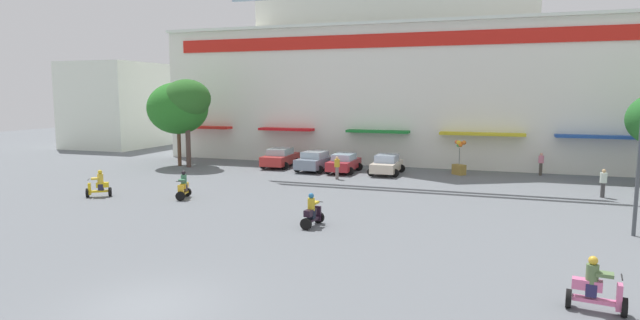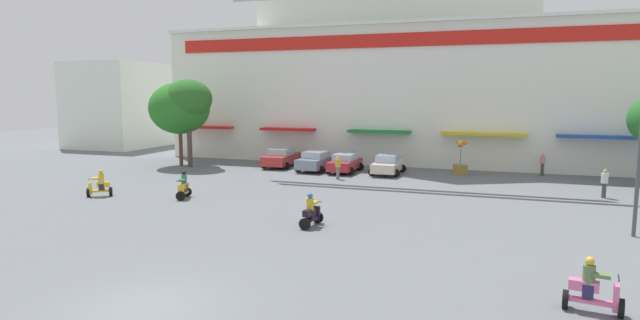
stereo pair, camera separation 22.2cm
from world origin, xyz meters
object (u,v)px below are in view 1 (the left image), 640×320
(parked_car_0, at_px, (280,158))
(scooter_rider_0, at_px, (312,213))
(plaza_tree_2, at_px, (178,108))
(parked_car_1, at_px, (315,161))
(balloon_vendor_cart, at_px, (459,162))
(parked_car_3, at_px, (387,164))
(scooter_rider_1, at_px, (184,187))
(plaza_tree_0, at_px, (187,99))
(scooter_rider_2, at_px, (99,186))
(pedestrian_1, at_px, (541,163))
(scooter_rider_3, at_px, (596,289))
(parked_car_2, at_px, (344,163))
(pedestrian_0, at_px, (337,166))
(pedestrian_2, at_px, (603,181))

(parked_car_0, xyz_separation_m, scooter_rider_0, (8.86, -17.05, -0.13))
(plaza_tree_2, distance_m, parked_car_0, 9.23)
(parked_car_1, xyz_separation_m, balloon_vendor_cart, (10.61, 1.61, 0.19))
(parked_car_3, bearing_deg, scooter_rider_1, -125.71)
(plaza_tree_0, distance_m, scooter_rider_0, 22.07)
(plaza_tree_0, xyz_separation_m, scooter_rider_1, (6.86, -11.10, -4.79))
(parked_car_1, relative_size, scooter_rider_1, 2.54)
(scooter_rider_2, bearing_deg, parked_car_1, 58.19)
(balloon_vendor_cart, bearing_deg, scooter_rider_0, -106.27)
(parked_car_0, xyz_separation_m, scooter_rider_2, (-5.04, -14.65, -0.13))
(plaza_tree_0, xyz_separation_m, pedestrian_1, (26.57, 4.47, -4.50))
(scooter_rider_3, xyz_separation_m, balloon_vendor_cart, (-5.25, 23.67, 0.31))
(parked_car_1, xyz_separation_m, scooter_rider_1, (-3.48, -12.44, -0.11))
(parked_car_0, height_order, scooter_rider_0, scooter_rider_0)
(parked_car_0, relative_size, parked_car_3, 1.11)
(parked_car_2, distance_m, balloon_vendor_cart, 8.46)
(pedestrian_0, bearing_deg, pedestrian_1, 25.13)
(pedestrian_0, height_order, pedestrian_2, pedestrian_2)
(parked_car_2, relative_size, pedestrian_0, 2.50)
(pedestrian_2, bearing_deg, parked_car_3, 161.42)
(plaza_tree_2, height_order, pedestrian_0, plaza_tree_2)
(pedestrian_1, height_order, pedestrian_2, pedestrian_1)
(plaza_tree_0, height_order, scooter_rider_0, plaza_tree_0)
(parked_car_0, xyz_separation_m, scooter_rider_1, (-0.12, -13.55, -0.11))
(pedestrian_2, bearing_deg, parked_car_1, 166.98)
(parked_car_2, xyz_separation_m, pedestrian_2, (16.68, -4.38, 0.21))
(scooter_rider_2, bearing_deg, pedestrian_1, 34.09)
(scooter_rider_2, height_order, scooter_rider_3, scooter_rider_2)
(scooter_rider_0, xyz_separation_m, balloon_vendor_cart, (5.12, 17.55, 0.33))
(scooter_rider_0, relative_size, pedestrian_1, 0.93)
(plaza_tree_2, relative_size, scooter_rider_2, 4.37)
(scooter_rider_3, relative_size, pedestrian_2, 0.95)
(parked_car_1, relative_size, balloon_vendor_cart, 1.58)
(parked_car_1, distance_m, balloon_vendor_cart, 10.74)
(scooter_rider_1, bearing_deg, pedestrian_0, 56.04)
(plaza_tree_0, relative_size, pedestrian_2, 4.30)
(pedestrian_0, bearing_deg, pedestrian_2, -4.22)
(parked_car_1, relative_size, parked_car_2, 1.01)
(scooter_rider_0, xyz_separation_m, scooter_rider_1, (-8.97, 3.50, 0.03))
(plaza_tree_0, distance_m, parked_car_2, 13.57)
(plaza_tree_0, bearing_deg, pedestrian_1, 9.55)
(pedestrian_2, bearing_deg, scooter_rider_1, -160.29)
(pedestrian_0, bearing_deg, scooter_rider_0, -77.86)
(parked_car_3, relative_size, scooter_rider_2, 2.53)
(pedestrian_0, bearing_deg, scooter_rider_2, -137.13)
(parked_car_3, bearing_deg, parked_car_2, -177.56)
(balloon_vendor_cart, bearing_deg, parked_car_2, -168.95)
(parked_car_3, bearing_deg, parked_car_0, 173.73)
(parked_car_1, relative_size, pedestrian_1, 2.42)
(parked_car_3, xyz_separation_m, pedestrian_2, (13.44, -4.52, 0.19))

